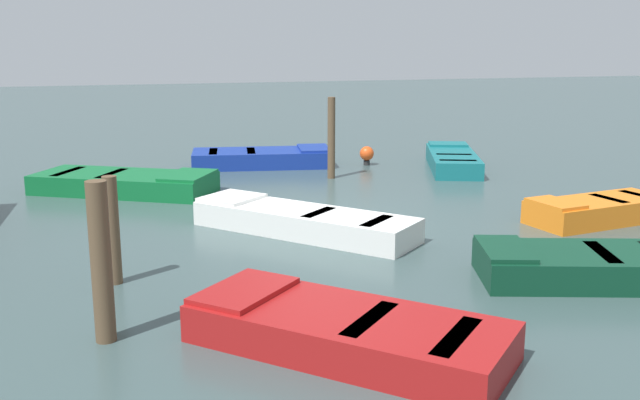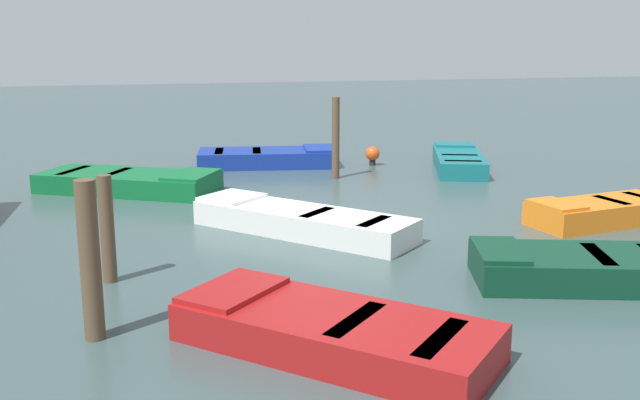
{
  "view_description": "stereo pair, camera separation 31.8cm",
  "coord_description": "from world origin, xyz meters",
  "px_view_note": "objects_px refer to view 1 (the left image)",
  "views": [
    {
      "loc": [
        -11.95,
        3.56,
        3.16
      ],
      "look_at": [
        0.0,
        0.0,
        0.35
      ],
      "focal_mm": 40.56,
      "sensor_mm": 36.0,
      "label": 1
    },
    {
      "loc": [
        -12.04,
        3.25,
        3.16
      ],
      "look_at": [
        0.0,
        0.0,
        0.35
      ],
      "focal_mm": 40.56,
      "sensor_mm": 36.0,
      "label": 2
    }
  ],
  "objects_px": {
    "rowboat_teal": "(453,160)",
    "rowboat_blue": "(263,158)",
    "rowboat_green": "(126,182)",
    "mooring_piling_near_left": "(101,263)",
    "rowboat_dark_green": "(584,265)",
    "rowboat_red": "(345,330)",
    "rowboat_white": "(302,220)",
    "rowboat_orange": "(599,210)",
    "mooring_piling_far_right": "(112,231)",
    "marker_buoy": "(367,154)",
    "mooring_piling_far_left": "(331,138)"
  },
  "relations": [
    {
      "from": "rowboat_teal",
      "to": "rowboat_white",
      "type": "bearing_deg",
      "value": 153.75
    },
    {
      "from": "mooring_piling_far_left",
      "to": "marker_buoy",
      "type": "bearing_deg",
      "value": -44.58
    },
    {
      "from": "rowboat_blue",
      "to": "mooring_piling_far_left",
      "type": "xyz_separation_m",
      "value": [
        -2.02,
        -1.18,
        0.71
      ]
    },
    {
      "from": "rowboat_orange",
      "to": "mooring_piling_near_left",
      "type": "xyz_separation_m",
      "value": [
        -2.85,
        8.33,
        0.65
      ]
    },
    {
      "from": "marker_buoy",
      "to": "mooring_piling_far_left",
      "type": "bearing_deg",
      "value": 135.42
    },
    {
      "from": "rowboat_green",
      "to": "mooring_piling_near_left",
      "type": "relative_size",
      "value": 2.26
    },
    {
      "from": "rowboat_red",
      "to": "mooring_piling_far_left",
      "type": "bearing_deg",
      "value": -61.12
    },
    {
      "from": "rowboat_red",
      "to": "rowboat_orange",
      "type": "relative_size",
      "value": 1.19
    },
    {
      "from": "rowboat_teal",
      "to": "rowboat_orange",
      "type": "height_order",
      "value": "same"
    },
    {
      "from": "rowboat_green",
      "to": "mooring_piling_far_left",
      "type": "distance_m",
      "value": 4.65
    },
    {
      "from": "rowboat_green",
      "to": "mooring_piling_near_left",
      "type": "xyz_separation_m",
      "value": [
        -7.74,
        0.46,
        0.65
      ]
    },
    {
      "from": "rowboat_teal",
      "to": "rowboat_blue",
      "type": "relative_size",
      "value": 0.94
    },
    {
      "from": "rowboat_orange",
      "to": "mooring_piling_near_left",
      "type": "bearing_deg",
      "value": 10.22
    },
    {
      "from": "rowboat_dark_green",
      "to": "rowboat_blue",
      "type": "xyz_separation_m",
      "value": [
        9.82,
        2.24,
        -0.0
      ]
    },
    {
      "from": "rowboat_white",
      "to": "marker_buoy",
      "type": "relative_size",
      "value": 7.47
    },
    {
      "from": "mooring_piling_far_right",
      "to": "rowboat_white",
      "type": "bearing_deg",
      "value": -60.47
    },
    {
      "from": "rowboat_blue",
      "to": "rowboat_dark_green",
      "type": "bearing_deg",
      "value": -67.54
    },
    {
      "from": "rowboat_white",
      "to": "mooring_piling_near_left",
      "type": "distance_m",
      "value": 4.82
    },
    {
      "from": "rowboat_dark_green",
      "to": "rowboat_white",
      "type": "relative_size",
      "value": 0.84
    },
    {
      "from": "rowboat_teal",
      "to": "mooring_piling_near_left",
      "type": "xyz_separation_m",
      "value": [
        -8.38,
        8.29,
        0.65
      ]
    },
    {
      "from": "rowboat_dark_green",
      "to": "rowboat_green",
      "type": "bearing_deg",
      "value": -35.15
    },
    {
      "from": "rowboat_dark_green",
      "to": "rowboat_red",
      "type": "bearing_deg",
      "value": 35.46
    },
    {
      "from": "mooring_piling_far_left",
      "to": "rowboat_green",
      "type": "bearing_deg",
      "value": 93.72
    },
    {
      "from": "mooring_piling_near_left",
      "to": "mooring_piling_far_left",
      "type": "bearing_deg",
      "value": -32.11
    },
    {
      "from": "rowboat_white",
      "to": "rowboat_green",
      "type": "bearing_deg",
      "value": -8.57
    },
    {
      "from": "rowboat_green",
      "to": "marker_buoy",
      "type": "relative_size",
      "value": 8.17
    },
    {
      "from": "rowboat_green",
      "to": "mooring_piling_far_left",
      "type": "xyz_separation_m",
      "value": [
        0.3,
        -4.58,
        0.71
      ]
    },
    {
      "from": "rowboat_dark_green",
      "to": "mooring_piling_far_left",
      "type": "xyz_separation_m",
      "value": [
        7.8,
        1.06,
        0.71
      ]
    },
    {
      "from": "mooring_piling_near_left",
      "to": "rowboat_green",
      "type": "bearing_deg",
      "value": -3.41
    },
    {
      "from": "rowboat_blue",
      "to": "mooring_piling_far_right",
      "type": "relative_size",
      "value": 2.5
    },
    {
      "from": "rowboat_dark_green",
      "to": "rowboat_blue",
      "type": "bearing_deg",
      "value": -59.25
    },
    {
      "from": "rowboat_red",
      "to": "rowboat_white",
      "type": "bearing_deg",
      "value": -54.19
    },
    {
      "from": "rowboat_blue",
      "to": "mooring_piling_far_right",
      "type": "height_order",
      "value": "mooring_piling_far_right"
    },
    {
      "from": "rowboat_dark_green",
      "to": "marker_buoy",
      "type": "relative_size",
      "value": 6.31
    },
    {
      "from": "mooring_piling_far_right",
      "to": "mooring_piling_far_left",
      "type": "bearing_deg",
      "value": -38.64
    },
    {
      "from": "mooring_piling_far_left",
      "to": "mooring_piling_far_right",
      "type": "xyz_separation_m",
      "value": [
        -6.14,
        4.91,
        -0.21
      ]
    },
    {
      "from": "rowboat_teal",
      "to": "marker_buoy",
      "type": "height_order",
      "value": "marker_buoy"
    },
    {
      "from": "rowboat_dark_green",
      "to": "rowboat_blue",
      "type": "distance_m",
      "value": 10.07
    },
    {
      "from": "marker_buoy",
      "to": "rowboat_dark_green",
      "type": "bearing_deg",
      "value": 177.97
    },
    {
      "from": "rowboat_teal",
      "to": "mooring_piling_far_right",
      "type": "bearing_deg",
      "value": 149.35
    },
    {
      "from": "mooring_piling_far_right",
      "to": "rowboat_dark_green",
      "type": "bearing_deg",
      "value": -105.55
    },
    {
      "from": "mooring_piling_near_left",
      "to": "mooring_piling_far_right",
      "type": "distance_m",
      "value": 1.9
    },
    {
      "from": "rowboat_green",
      "to": "rowboat_orange",
      "type": "bearing_deg",
      "value": -2.36
    },
    {
      "from": "rowboat_red",
      "to": "rowboat_white",
      "type": "relative_size",
      "value": 0.91
    },
    {
      "from": "rowboat_teal",
      "to": "mooring_piling_near_left",
      "type": "relative_size",
      "value": 1.95
    },
    {
      "from": "rowboat_red",
      "to": "mooring_piling_far_right",
      "type": "bearing_deg",
      "value": -6.29
    },
    {
      "from": "mooring_piling_near_left",
      "to": "mooring_piling_far_right",
      "type": "bearing_deg",
      "value": -4.01
    },
    {
      "from": "rowboat_teal",
      "to": "rowboat_green",
      "type": "bearing_deg",
      "value": 115.53
    },
    {
      "from": "marker_buoy",
      "to": "mooring_piling_near_left",
      "type": "bearing_deg",
      "value": 145.75
    },
    {
      "from": "rowboat_teal",
      "to": "rowboat_blue",
      "type": "height_order",
      "value": "same"
    }
  ]
}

